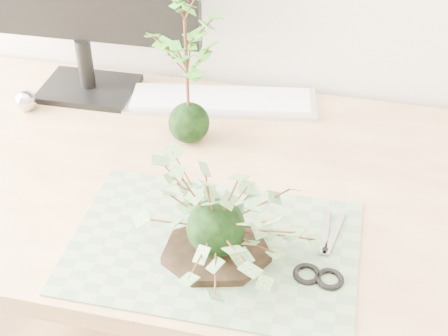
{
  "coord_description": "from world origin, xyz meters",
  "views": [
    {
      "loc": [
        0.18,
        0.35,
        1.47
      ],
      "look_at": [
        0.0,
        1.14,
        0.84
      ],
      "focal_mm": 50.0,
      "sensor_mm": 36.0,
      "label": 1
    }
  ],
  "objects_px": {
    "desk": "(231,216)",
    "ivy_kokedama": "(216,207)",
    "keyboard": "(221,100)",
    "maple_kokedama": "(185,30)"
  },
  "relations": [
    {
      "from": "ivy_kokedama",
      "to": "maple_kokedama",
      "type": "bearing_deg",
      "value": 112.95
    },
    {
      "from": "ivy_kokedama",
      "to": "maple_kokedama",
      "type": "height_order",
      "value": "maple_kokedama"
    },
    {
      "from": "desk",
      "to": "maple_kokedama",
      "type": "xyz_separation_m",
      "value": [
        -0.11,
        0.11,
        0.33
      ]
    },
    {
      "from": "desk",
      "to": "keyboard",
      "type": "bearing_deg",
      "value": 107.56
    },
    {
      "from": "desk",
      "to": "keyboard",
      "type": "relative_size",
      "value": 3.68
    },
    {
      "from": "maple_kokedama",
      "to": "keyboard",
      "type": "xyz_separation_m",
      "value": [
        0.03,
        0.15,
        -0.23
      ]
    },
    {
      "from": "ivy_kokedama",
      "to": "desk",
      "type": "bearing_deg",
      "value": 95.21
    },
    {
      "from": "desk",
      "to": "ivy_kokedama",
      "type": "xyz_separation_m",
      "value": [
        0.02,
        -0.2,
        0.2
      ]
    },
    {
      "from": "desk",
      "to": "keyboard",
      "type": "height_order",
      "value": "keyboard"
    },
    {
      "from": "desk",
      "to": "ivy_kokedama",
      "type": "bearing_deg",
      "value": -84.79
    }
  ]
}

